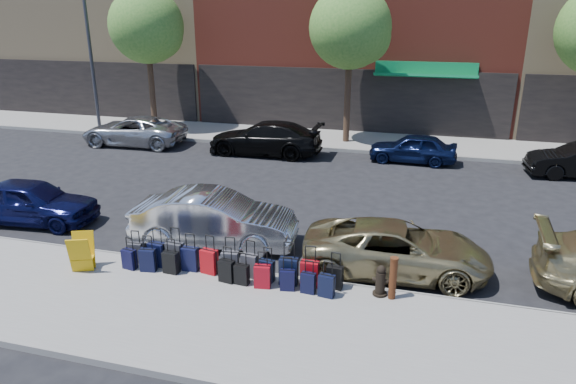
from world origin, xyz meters
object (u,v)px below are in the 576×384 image
(car_near_1, at_px, (214,219))
(car_near_0, at_px, (31,202))
(streetlight, at_px, (93,43))
(car_far_1, at_px, (265,138))
(tree_left, at_px, (149,28))
(tree_center, at_px, (353,30))
(bollard, at_px, (393,278))
(display_rack, at_px, (82,253))
(car_near_2, at_px, (397,249))
(fire_hydrant, at_px, (380,281))
(car_far_2, at_px, (413,148))
(car_far_0, at_px, (134,131))
(suitcase_front_5, at_px, (230,263))

(car_near_1, bearing_deg, car_near_0, 84.52)
(streetlight, xyz_separation_m, car_far_1, (10.03, -2.18, -3.91))
(tree_left, height_order, tree_center, same)
(streetlight, relative_size, car_near_0, 1.97)
(bollard, bearing_deg, display_rack, -174.82)
(streetlight, xyz_separation_m, car_near_1, (11.62, -11.75, -3.91))
(tree_center, xyz_separation_m, streetlight, (-13.44, -0.70, -0.75))
(tree_left, distance_m, car_near_2, 19.35)
(fire_hydrant, xyz_separation_m, car_near_1, (-4.79, 1.83, 0.26))
(car_near_0, distance_m, car_far_2, 14.95)
(bollard, bearing_deg, car_near_0, 170.60)
(tree_center, distance_m, car_near_1, 13.42)
(car_far_0, bearing_deg, car_near_2, 51.17)
(display_rack, bearing_deg, tree_center, 52.78)
(tree_left, distance_m, car_near_0, 13.63)
(tree_left, distance_m, car_near_1, 15.88)
(suitcase_front_5, xyz_separation_m, car_near_0, (-7.26, 1.79, 0.24))
(display_rack, relative_size, car_far_1, 0.18)
(tree_center, xyz_separation_m, car_near_1, (-1.82, -12.45, -4.66))
(suitcase_front_5, relative_size, car_near_2, 0.21)
(car_far_0, relative_size, car_far_1, 0.97)
(display_rack, bearing_deg, car_near_0, 123.91)
(suitcase_front_5, height_order, car_far_0, car_far_0)
(bollard, relative_size, car_far_1, 0.19)
(tree_left, distance_m, display_rack, 16.98)
(fire_hydrant, relative_size, car_far_1, 0.14)
(tree_center, bearing_deg, suitcase_front_5, -92.53)
(car_near_2, xyz_separation_m, car_far_1, (-6.62, 9.91, 0.12))
(display_rack, distance_m, car_near_1, 3.54)
(streetlight, bearing_deg, tree_center, 2.98)
(suitcase_front_5, height_order, fire_hydrant, suitcase_front_5)
(streetlight, relative_size, car_near_2, 1.74)
(bollard, xyz_separation_m, car_near_2, (-0.03, 1.57, -0.03))
(fire_hydrant, relative_size, car_far_2, 0.20)
(car_near_1, xyz_separation_m, car_far_0, (-8.34, 9.57, -0.05))
(suitcase_front_5, distance_m, display_rack, 3.68)
(car_near_1, relative_size, car_far_0, 0.90)
(streetlight, bearing_deg, car_far_2, -6.03)
(tree_center, xyz_separation_m, car_far_1, (-3.41, -2.88, -4.66))
(bollard, height_order, car_near_0, car_near_0)
(car_far_2, bearing_deg, fire_hydrant, 1.08)
(display_rack, xyz_separation_m, car_far_2, (7.40, 12.58, 0.02))
(display_rack, bearing_deg, car_far_1, 64.64)
(tree_center, xyz_separation_m, car_near_0, (-7.89, -12.52, -4.72))
(fire_hydrant, distance_m, car_near_0, 11.01)
(suitcase_front_5, distance_m, car_near_0, 7.48)
(tree_center, relative_size, streetlight, 0.91)
(bollard, xyz_separation_m, car_far_0, (-13.41, 11.47, 0.03))
(tree_center, bearing_deg, fire_hydrant, -78.25)
(car_far_2, bearing_deg, car_near_0, -45.68)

